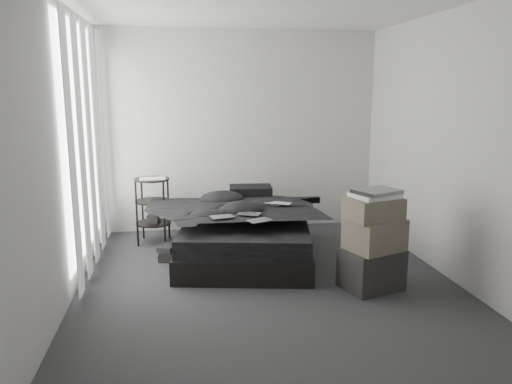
{
  "coord_description": "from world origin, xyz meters",
  "views": [
    {
      "loc": [
        -0.83,
        -4.43,
        1.84
      ],
      "look_at": [
        0.0,
        0.8,
        0.75
      ],
      "focal_mm": 35.0,
      "sensor_mm": 36.0,
      "label": 1
    }
  ],
  "objects": [
    {
      "name": "art_book_white",
      "position": [
        0.94,
        -0.22,
        0.9
      ],
      "size": [
        0.47,
        0.42,
        0.04
      ],
      "primitive_type": "cube",
      "rotation": [
        0.0,
        0.0,
        0.3
      ],
      "color": "silver",
      "rests_on": "box_upper"
    },
    {
      "name": "laptop",
      "position": [
        0.24,
        0.83,
        0.66
      ],
      "size": [
        0.34,
        0.3,
        0.02
      ],
      "primitive_type": "imported",
      "rotation": [
        0.0,
        0.0,
        -0.5
      ],
      "color": "silver",
      "rests_on": "duvet"
    },
    {
      "name": "window_left",
      "position": [
        -1.78,
        0.9,
        1.35
      ],
      "size": [
        0.02,
        2.0,
        2.3
      ],
      "primitive_type": "cube",
      "color": "white",
      "rests_on": "wall_left"
    },
    {
      "name": "bed",
      "position": [
        -0.1,
        0.85,
        0.12
      ],
      "size": [
        1.68,
        2.03,
        0.25
      ],
      "primitive_type": "cube",
      "rotation": [
        0.0,
        0.0,
        -0.19
      ],
      "color": "black",
      "rests_on": "floor"
    },
    {
      "name": "wall_right",
      "position": [
        1.8,
        0.0,
        1.3
      ],
      "size": [
        0.01,
        4.2,
        2.6
      ],
      "primitive_type": "cube",
      "color": "beige",
      "rests_on": "ground"
    },
    {
      "name": "art_book_snake",
      "position": [
        0.95,
        -0.22,
        0.93
      ],
      "size": [
        0.47,
        0.43,
        0.04
      ],
      "primitive_type": "cube",
      "rotation": [
        0.0,
        0.0,
        0.41
      ],
      "color": "silver",
      "rests_on": "art_book_white"
    },
    {
      "name": "wall_left",
      "position": [
        -1.8,
        0.0,
        1.3
      ],
      "size": [
        0.01,
        4.2,
        2.6
      ],
      "primitive_type": "cube",
      "color": "beige",
      "rests_on": "ground"
    },
    {
      "name": "duvet",
      "position": [
        -0.11,
        0.8,
        0.54
      ],
      "size": [
        1.6,
        1.77,
        0.21
      ],
      "primitive_type": "imported",
      "rotation": [
        0.0,
        0.0,
        -0.19
      ],
      "color": "black",
      "rests_on": "mattress"
    },
    {
      "name": "pillow_lower",
      "position": [
        -0.01,
        1.55,
        0.5
      ],
      "size": [
        0.6,
        0.46,
        0.12
      ],
      "primitive_type": "cube",
      "rotation": [
        0.0,
        0.0,
        -0.19
      ],
      "color": "black",
      "rests_on": "mattress"
    },
    {
      "name": "floor",
      "position": [
        0.0,
        0.0,
        0.0
      ],
      "size": [
        3.6,
        4.2,
        0.01
      ],
      "primitive_type": "cube",
      "color": "#313133",
      "rests_on": "ground"
    },
    {
      "name": "curtain_left",
      "position": [
        -1.73,
        0.9,
        1.28
      ],
      "size": [
        0.06,
        2.12,
        2.48
      ],
      "primitive_type": "cube",
      "color": "white",
      "rests_on": "wall_left"
    },
    {
      "name": "mattress",
      "position": [
        -0.1,
        0.85,
        0.34
      ],
      "size": [
        1.62,
        1.97,
        0.19
      ],
      "primitive_type": "cube",
      "rotation": [
        0.0,
        0.0,
        -0.19
      ],
      "color": "black",
      "rests_on": "bed"
    },
    {
      "name": "comic_b",
      "position": [
        -0.12,
        0.49,
        0.66
      ],
      "size": [
        0.27,
        0.23,
        0.01
      ],
      "primitive_type": "cube",
      "rotation": [
        0.0,
        0.0,
        -0.4
      ],
      "color": "black",
      "rests_on": "duvet"
    },
    {
      "name": "wall_back",
      "position": [
        0.0,
        2.1,
        1.3
      ],
      "size": [
        3.6,
        0.01,
        2.6
      ],
      "primitive_type": "cube",
      "color": "beige",
      "rests_on": "ground"
    },
    {
      "name": "box_upper",
      "position": [
        0.93,
        -0.22,
        0.78
      ],
      "size": [
        0.54,
        0.47,
        0.2
      ],
      "primitive_type": "cube",
      "rotation": [
        0.0,
        0.0,
        0.25
      ],
      "color": "#595446",
      "rests_on": "box_mid"
    },
    {
      "name": "comic_a",
      "position": [
        -0.4,
        0.41,
        0.65
      ],
      "size": [
        0.25,
        0.19,
        0.01
      ],
      "primitive_type": "cube",
      "rotation": [
        0.0,
        0.0,
        0.2
      ],
      "color": "black",
      "rests_on": "duvet"
    },
    {
      "name": "box_mid",
      "position": [
        0.95,
        -0.22,
        0.53
      ],
      "size": [
        0.59,
        0.53,
        0.29
      ],
      "primitive_type": "cube",
      "rotation": [
        0.0,
        0.0,
        0.37
      ],
      "color": "#595446",
      "rests_on": "box_lower"
    },
    {
      "name": "side_stand",
      "position": [
        -1.15,
        1.57,
        0.39
      ],
      "size": [
        0.48,
        0.48,
        0.78
      ],
      "primitive_type": "cylinder",
      "rotation": [
        0.0,
        0.0,
        -0.14
      ],
      "color": "black",
      "rests_on": "floor"
    },
    {
      "name": "comic_c",
      "position": [
        -0.06,
        0.21,
        0.66
      ],
      "size": [
        0.27,
        0.23,
        0.01
      ],
      "primitive_type": "cube",
      "rotation": [
        0.0,
        0.0,
        0.42
      ],
      "color": "black",
      "rests_on": "duvet"
    },
    {
      "name": "box_lower",
      "position": [
        0.94,
        -0.22,
        0.19
      ],
      "size": [
        0.61,
        0.54,
        0.38
      ],
      "primitive_type": "cube",
      "rotation": [
        0.0,
        0.0,
        0.3
      ],
      "color": "black",
      "rests_on": "floor"
    },
    {
      "name": "papers",
      "position": [
        -1.14,
        1.56,
        0.79
      ],
      "size": [
        0.31,
        0.23,
        0.02
      ],
      "primitive_type": "cube",
      "rotation": [
        0.0,
        0.0,
        0.03
      ],
      "color": "white",
      "rests_on": "side_stand"
    },
    {
      "name": "pillow_upper",
      "position": [
        0.05,
        1.52,
        0.62
      ],
      "size": [
        0.54,
        0.39,
        0.11
      ],
      "primitive_type": "cube",
      "rotation": [
        0.0,
        0.0,
        -0.08
      ],
      "color": "black",
      "rests_on": "pillow_lower"
    },
    {
      "name": "wall_front",
      "position": [
        0.0,
        -2.1,
        1.3
      ],
      "size": [
        3.6,
        0.01,
        2.6
      ],
      "primitive_type": "cube",
      "color": "beige",
      "rests_on": "ground"
    },
    {
      "name": "floor_books",
      "position": [
        -0.97,
        0.88,
        0.08
      ],
      "size": [
        0.21,
        0.26,
        0.16
      ],
      "primitive_type": "cube",
      "rotation": [
        0.0,
        0.0,
        -0.25
      ],
      "color": "black",
      "rests_on": "floor"
    }
  ]
}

